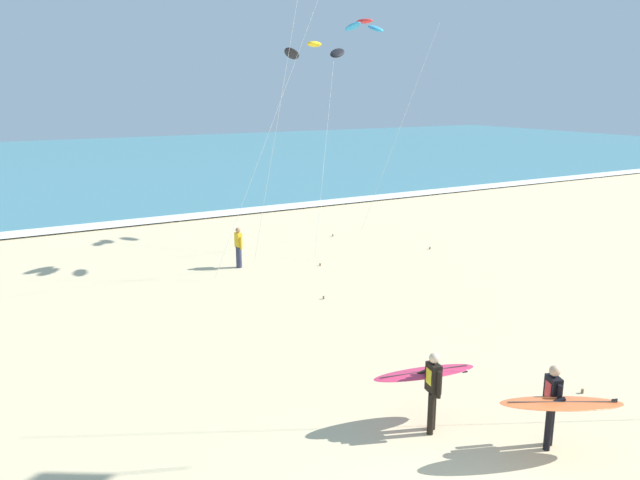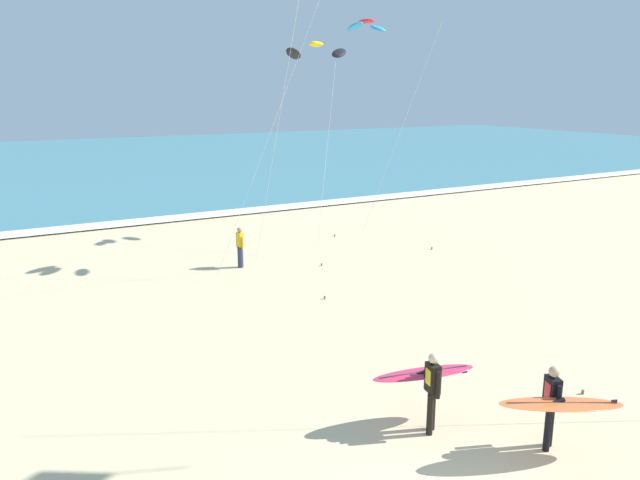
% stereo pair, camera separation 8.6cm
% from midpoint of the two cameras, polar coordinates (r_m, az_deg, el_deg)
% --- Properties ---
extents(ocean_water, '(160.00, 60.00, 0.08)m').
position_cam_midpoint_polar(ocean_water, '(62.18, -23.94, 6.39)').
color(ocean_water, teal).
rests_on(ocean_water, ground).
extents(shoreline_foam, '(160.00, 1.63, 0.01)m').
position_cam_midpoint_polar(shoreline_foam, '(33.07, -18.43, 1.43)').
color(shoreline_foam, white).
rests_on(shoreline_foam, ocean_water).
extents(surfer_lead, '(2.54, 1.39, 1.71)m').
position_cam_midpoint_polar(surfer_lead, '(12.68, 20.94, -13.85)').
color(surfer_lead, black).
rests_on(surfer_lead, ground).
extents(surfer_trailing, '(2.31, 1.10, 1.71)m').
position_cam_midpoint_polar(surfer_trailing, '(12.89, 9.85, -12.65)').
color(surfer_trailing, black).
rests_on(surfer_trailing, ground).
extents(kite_arc_golden_near, '(4.05, 4.48, 8.47)m').
position_cam_midpoint_polar(kite_arc_golden_near, '(24.04, -0.63, 17.09)').
color(kite_arc_golden_near, black).
rests_on(kite_arc_golden_near, ground).
extents(kite_arc_scarlet_outer, '(2.09, 4.81, 9.80)m').
position_cam_midpoint_polar(kite_arc_scarlet_outer, '(29.22, 4.07, 19.13)').
color(kite_arc_scarlet_outer, '#2D99DB').
rests_on(kite_arc_scarlet_outer, ground).
extents(bystander_yellow_top, '(0.22, 0.50, 1.59)m').
position_cam_midpoint_polar(bystander_yellow_top, '(24.00, -7.64, -0.67)').
color(bystander_yellow_top, '#2D334C').
rests_on(bystander_yellow_top, ground).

